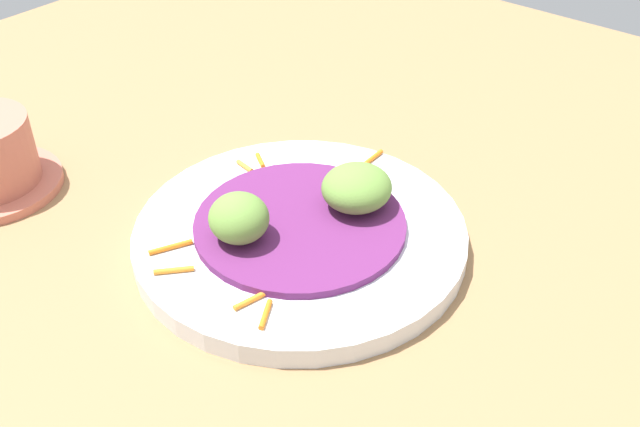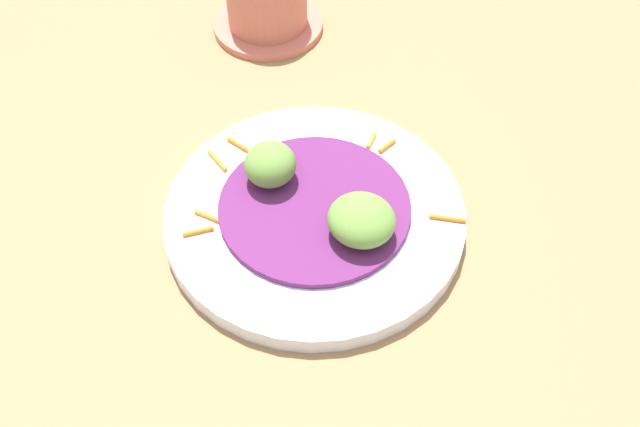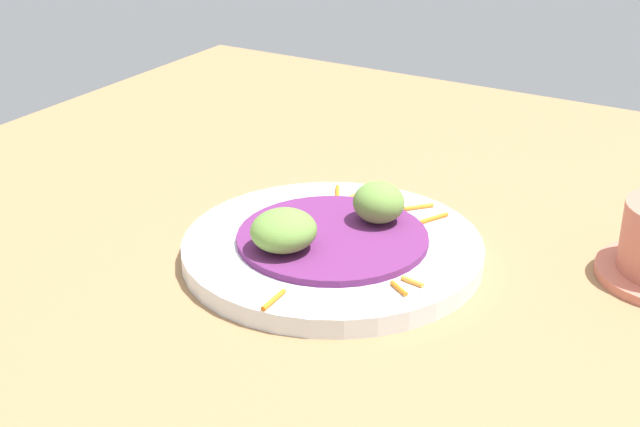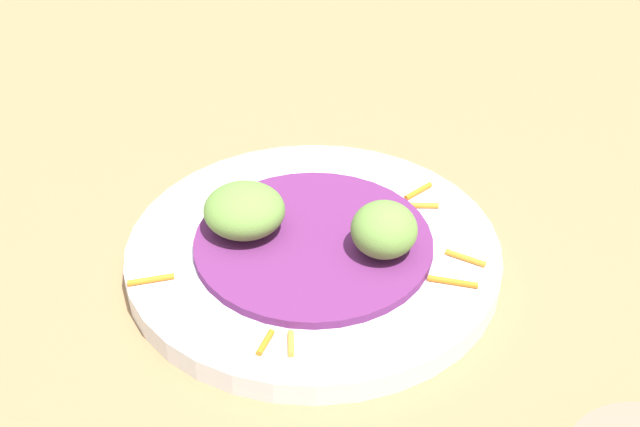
% 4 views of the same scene
% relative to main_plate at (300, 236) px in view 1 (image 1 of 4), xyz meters
% --- Properties ---
extents(table_surface, '(1.10, 1.10, 0.02)m').
position_rel_main_plate_xyz_m(table_surface, '(0.01, 0.04, -0.02)').
color(table_surface, '#936D47').
rests_on(table_surface, ground).
extents(main_plate, '(0.26, 0.26, 0.02)m').
position_rel_main_plate_xyz_m(main_plate, '(0.00, 0.00, 0.00)').
color(main_plate, silver).
rests_on(main_plate, table_surface).
extents(cabbage_bed, '(0.16, 0.16, 0.01)m').
position_rel_main_plate_xyz_m(cabbage_bed, '(0.00, -0.00, 0.01)').
color(cabbage_bed, '#60235B').
rests_on(cabbage_bed, main_plate).
extents(carrot_garnish, '(0.24, 0.15, 0.00)m').
position_rel_main_plate_xyz_m(carrot_garnish, '(-0.03, 0.03, 0.01)').
color(carrot_garnish, orange).
rests_on(carrot_garnish, main_plate).
extents(guac_scoop_left, '(0.06, 0.06, 0.04)m').
position_rel_main_plate_xyz_m(guac_scoop_left, '(-0.04, 0.02, 0.03)').
color(guac_scoop_left, olive).
rests_on(guac_scoop_left, cabbage_bed).
extents(guac_scoop_center, '(0.07, 0.07, 0.03)m').
position_rel_main_plate_xyz_m(guac_scoop_center, '(0.04, -0.02, 0.03)').
color(guac_scoop_center, olive).
rests_on(guac_scoop_center, cabbage_bed).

